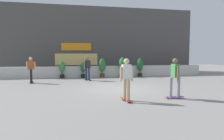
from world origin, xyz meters
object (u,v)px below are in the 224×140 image
object	(u,v)px
potted_plant_1	(83,69)
skater_by_wall_left	(31,69)
potted_plant_4	(140,66)
skater_by_wall_right	(87,67)
skater_foreground	(126,78)
skater_far_left	(175,76)
potted_plant_3	(122,66)
potted_plant_0	(62,68)
potted_plant_2	(102,66)

from	to	relation	value
potted_plant_1	skater_by_wall_left	distance (m)	4.23
potted_plant_4	skater_by_wall_right	distance (m)	4.89
skater_by_wall_right	skater_foreground	world-z (taller)	same
skater_by_wall_left	skater_far_left	world-z (taller)	same
potted_plant_1	skater_foreground	distance (m)	8.73
potted_plant_3	skater_by_wall_right	xyz separation A→B (m)	(-3.02, -1.75, -0.00)
potted_plant_3	skater_by_wall_left	size ratio (longest dim) A/B	0.95
potted_plant_4	skater_by_wall_right	xyz separation A→B (m)	(-4.56, -1.75, 0.04)
potted_plant_0	skater_foreground	world-z (taller)	skater_foreground
potted_plant_0	potted_plant_1	world-z (taller)	potted_plant_0
potted_plant_2	potted_plant_3	distance (m)	1.66
potted_plant_0	potted_plant_1	size ratio (longest dim) A/B	1.06
potted_plant_2	skater_far_left	xyz separation A→B (m)	(1.74, -8.55, 0.04)
potted_plant_2	skater_by_wall_left	bearing A→B (deg)	-155.02
potted_plant_3	skater_far_left	distance (m)	8.55
skater_by_wall_left	potted_plant_3	bearing A→B (deg)	19.31
skater_foreground	skater_by_wall_right	bearing A→B (deg)	97.95
potted_plant_0	skater_far_left	distance (m)	9.87
potted_plant_4	skater_far_left	xyz separation A→B (m)	(-1.47, -8.55, 0.04)
potted_plant_3	skater_far_left	xyz separation A→B (m)	(0.08, -8.55, -0.00)
potted_plant_1	skater_foreground	size ratio (longest dim) A/B	0.76
potted_plant_0	potted_plant_2	distance (m)	3.19
skater_foreground	potted_plant_4	bearing A→B (deg)	67.41
potted_plant_0	skater_foreground	size ratio (longest dim) A/B	0.81
skater_by_wall_right	potted_plant_3	bearing A→B (deg)	30.15
potted_plant_1	potted_plant_3	size ratio (longest dim) A/B	0.80
skater_by_wall_left	skater_foreground	distance (m)	7.84
skater_far_left	potted_plant_1	bearing A→B (deg)	111.08
skater_far_left	potted_plant_3	bearing A→B (deg)	90.51
skater_by_wall_right	skater_foreground	xyz separation A→B (m)	(0.96, -6.90, 0.00)
potted_plant_1	skater_by_wall_right	distance (m)	1.78
potted_plant_0	potted_plant_2	xyz separation A→B (m)	(3.19, 0.00, 0.13)
potted_plant_0	skater_far_left	world-z (taller)	skater_far_left
skater_by_wall_left	skater_foreground	xyz separation A→B (m)	(4.67, -6.30, 0.00)
potted_plant_1	potted_plant_4	world-z (taller)	potted_plant_4
potted_plant_4	skater_far_left	distance (m)	8.68
potted_plant_0	potted_plant_1	xyz separation A→B (m)	(1.63, 0.00, -0.06)
potted_plant_0	skater_foreground	distance (m)	9.10
skater_far_left	skater_foreground	distance (m)	2.13
potted_plant_1	potted_plant_4	distance (m)	4.77
potted_plant_3	skater_by_wall_right	world-z (taller)	skater_by_wall_right
potted_plant_2	skater_by_wall_left	world-z (taller)	skater_by_wall_left
skater_by_wall_left	skater_by_wall_right	size ratio (longest dim) A/B	1.00
potted_plant_1	skater_by_wall_left	bearing A→B (deg)	-146.07
potted_plant_2	skater_foreground	distance (m)	8.66
potted_plant_2	skater_far_left	bearing A→B (deg)	-78.49
skater_far_left	skater_by_wall_left	bearing A→B (deg)	137.65
potted_plant_4	skater_foreground	size ratio (longest dim) A/B	0.91
potted_plant_3	potted_plant_4	size ratio (longest dim) A/B	1.04
potted_plant_0	skater_foreground	xyz separation A→B (m)	(2.80, -8.65, 0.17)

